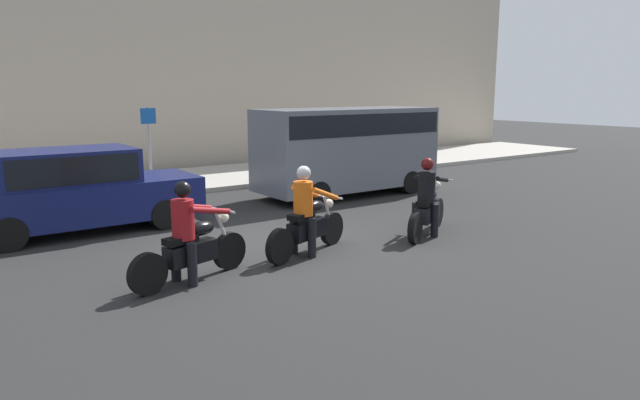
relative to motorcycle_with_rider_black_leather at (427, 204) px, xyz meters
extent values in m
plane|color=#252525|center=(-2.81, 1.16, -0.64)|extent=(80.00, 80.00, 0.00)
cube|color=#A8A399|center=(-2.81, 9.16, -0.57)|extent=(40.00, 4.40, 0.14)
cube|color=#B7A893|center=(-2.81, 12.56, 4.30)|extent=(40.00, 1.40, 9.89)
cylinder|color=black|center=(0.71, 0.38, -0.34)|extent=(0.60, 0.40, 0.61)
cylinder|color=black|center=(-0.69, -0.37, -0.34)|extent=(0.60, 0.40, 0.61)
cylinder|color=silver|center=(0.60, 0.32, 0.04)|extent=(0.35, 0.22, 0.80)
cube|color=black|center=(0.01, 0.00, -0.20)|extent=(0.90, 0.66, 0.32)
ellipsoid|color=black|center=(0.20, 0.11, 0.15)|extent=(0.54, 0.44, 0.22)
cube|color=black|center=(-0.15, -0.08, 0.05)|extent=(0.57, 0.46, 0.10)
cylinder|color=silver|center=(0.55, 0.29, 0.41)|extent=(0.37, 0.64, 0.04)
sphere|color=silver|center=(0.62, 0.33, 0.27)|extent=(0.17, 0.17, 0.17)
cylinder|color=silver|center=(-0.33, 0.00, -0.32)|extent=(0.65, 0.39, 0.07)
cylinder|color=black|center=(-0.02, -0.24, -0.31)|extent=(0.20, 0.20, 0.67)
cylinder|color=black|center=(-0.21, 0.11, -0.31)|extent=(0.20, 0.20, 0.67)
cylinder|color=black|center=(-0.10, -0.05, 0.35)|extent=(0.46, 0.46, 0.61)
cylinder|color=black|center=(0.33, -0.07, 0.47)|extent=(0.70, 0.43, 0.22)
cylinder|color=black|center=(0.12, 0.31, 0.47)|extent=(0.70, 0.43, 0.22)
sphere|color=tan|center=(-0.08, -0.04, 0.78)|extent=(0.20, 0.20, 0.20)
sphere|color=#510F0F|center=(-0.08, -0.04, 0.81)|extent=(0.25, 0.25, 0.25)
cylinder|color=black|center=(-4.29, 0.26, -0.33)|extent=(0.63, 0.28, 0.62)
cylinder|color=black|center=(-5.79, -0.15, -0.33)|extent=(0.63, 0.28, 0.62)
cylinder|color=silver|center=(-4.41, 0.23, 0.03)|extent=(0.36, 0.15, 0.78)
cube|color=black|center=(-5.04, 0.05, -0.19)|extent=(0.90, 0.50, 0.32)
ellipsoid|color=black|center=(-4.83, 0.11, 0.15)|extent=(0.53, 0.36, 0.22)
cube|color=black|center=(-5.22, 0.01, 0.05)|extent=(0.56, 0.37, 0.10)
cylinder|color=silver|center=(-4.47, 0.21, 0.38)|extent=(0.22, 0.69, 0.04)
sphere|color=silver|center=(-4.39, 0.23, 0.24)|extent=(0.17, 0.17, 0.17)
cylinder|color=silver|center=(-5.37, 0.13, -0.31)|extent=(0.69, 0.25, 0.07)
cylinder|color=black|center=(-5.12, -0.18, -0.31)|extent=(0.18, 0.18, 0.67)
cylinder|color=black|center=(-5.23, 0.21, -0.31)|extent=(0.18, 0.18, 0.67)
cylinder|color=maroon|center=(-5.16, 0.02, 0.35)|extent=(0.42, 0.42, 0.60)
cylinder|color=maroon|center=(-4.75, -0.10, 0.46)|extent=(0.73, 0.28, 0.23)
cylinder|color=maroon|center=(-4.87, 0.33, 0.46)|extent=(0.73, 0.28, 0.23)
sphere|color=tan|center=(-5.14, 0.03, 0.77)|extent=(0.20, 0.20, 0.20)
sphere|color=black|center=(-5.14, 0.03, 0.80)|extent=(0.25, 0.25, 0.25)
cylinder|color=black|center=(-2.01, 0.52, -0.33)|extent=(0.63, 0.32, 0.62)
cylinder|color=black|center=(-3.48, 0.00, -0.33)|extent=(0.63, 0.32, 0.62)
cylinder|color=silver|center=(-2.12, 0.48, -0.01)|extent=(0.33, 0.16, 0.71)
cube|color=black|center=(-2.75, 0.26, -0.19)|extent=(0.90, 0.55, 0.32)
ellipsoid|color=black|center=(-2.54, 0.33, 0.18)|extent=(0.53, 0.39, 0.22)
cube|color=black|center=(-2.92, 0.20, 0.08)|extent=(0.57, 0.40, 0.10)
cylinder|color=silver|center=(-2.18, 0.46, 0.31)|extent=(0.27, 0.67, 0.04)
sphere|color=silver|center=(-2.10, 0.49, 0.17)|extent=(0.17, 0.17, 0.17)
cylinder|color=silver|center=(-3.08, 0.31, -0.31)|extent=(0.68, 0.30, 0.07)
cylinder|color=black|center=(-2.81, 0.03, -0.29)|extent=(0.19, 0.19, 0.71)
cylinder|color=black|center=(-2.94, 0.40, -0.29)|extent=(0.19, 0.19, 0.71)
cylinder|color=orange|center=(-2.86, 0.22, 0.38)|extent=(0.43, 0.43, 0.60)
cylinder|color=orange|center=(-2.44, 0.13, 0.44)|extent=(0.74, 0.34, 0.34)
cylinder|color=orange|center=(-2.59, 0.55, 0.44)|extent=(0.74, 0.34, 0.34)
sphere|color=tan|center=(-2.84, 0.23, 0.80)|extent=(0.20, 0.20, 0.20)
sphere|color=#B7B7BC|center=(-2.84, 0.23, 0.83)|extent=(0.25, 0.25, 0.25)
cube|color=slate|center=(1.46, 4.47, 0.67)|extent=(5.12, 1.90, 2.15)
cube|color=black|center=(1.46, 4.47, 1.35)|extent=(4.97, 1.93, 0.56)
cylinder|color=black|center=(3.04, 4.47, -0.32)|extent=(0.64, 1.96, 0.64)
cylinder|color=black|center=(-0.13, 4.47, -0.32)|extent=(0.64, 1.96, 0.64)
cube|color=#11194C|center=(-5.60, 4.33, 0.00)|extent=(4.74, 1.76, 0.80)
cube|color=#11194C|center=(-5.84, 4.33, 0.74)|extent=(2.60, 1.62, 0.68)
cube|color=black|center=(-5.84, 4.33, 0.74)|extent=(2.40, 1.65, 0.54)
cylinder|color=black|center=(-4.13, 4.33, -0.32)|extent=(0.64, 1.82, 0.64)
cylinder|color=black|center=(-7.07, 4.33, -0.32)|extent=(0.64, 1.82, 0.64)
cylinder|color=gray|center=(-2.75, 8.26, 0.63)|extent=(0.08, 0.08, 2.26)
cube|color=#1959B2|center=(-2.75, 8.23, 1.51)|extent=(0.44, 0.03, 0.44)
camera|label=1|loc=(-8.39, -8.02, 2.27)|focal=32.46mm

